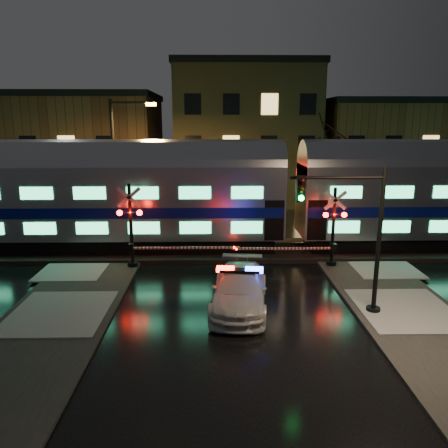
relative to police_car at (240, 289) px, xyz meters
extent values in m
plane|color=black|center=(-0.24, 2.36, -0.74)|extent=(120.00, 120.00, 0.00)
cube|color=black|center=(-0.24, 7.36, -0.62)|extent=(90.00, 4.20, 0.24)
cube|color=#2D2D2D|center=(-6.74, -3.64, -0.68)|extent=(4.00, 20.00, 0.12)
cube|color=#2D2D2D|center=(6.26, -3.64, -0.68)|extent=(4.00, 20.00, 0.12)
cube|color=brown|center=(-13.24, 24.36, 3.76)|extent=(14.00, 10.00, 9.00)
cube|color=brown|center=(1.76, 24.86, 5.01)|extent=(12.00, 11.00, 11.50)
cube|color=brown|center=(14.76, 24.36, 3.51)|extent=(12.00, 10.00, 8.50)
cube|color=black|center=(-9.82, 7.36, -0.10)|extent=(24.00, 2.40, 0.80)
cube|color=#B7BAC1|center=(-9.82, 7.36, 2.20)|extent=(25.00, 3.05, 3.80)
cube|color=navy|center=(-9.82, 7.36, 1.80)|extent=(24.75, 3.09, 0.55)
cube|color=#43FFA6|center=(-9.82, 5.81, 1.05)|extent=(21.00, 0.05, 0.62)
cube|color=#43FFA6|center=(-9.82, 5.81, 2.85)|extent=(21.00, 0.05, 0.62)
cylinder|color=#B7BAC1|center=(-9.82, 7.36, 3.90)|extent=(25.00, 3.05, 3.05)
imported|color=silver|center=(0.00, 0.00, -0.01)|extent=(2.57, 5.25, 1.47)
cube|color=black|center=(0.00, 0.00, 0.77)|extent=(1.56, 0.55, 0.10)
cube|color=#FF0C05|center=(-0.55, 0.06, 0.81)|extent=(0.71, 0.41, 0.17)
cube|color=#1426FF|center=(0.55, -0.06, 0.81)|extent=(0.71, 0.41, 0.17)
cylinder|color=black|center=(4.83, 4.76, -0.59)|extent=(0.50, 0.50, 0.30)
cylinder|color=black|center=(4.83, 4.76, 1.25)|extent=(0.16, 0.16, 3.99)
sphere|color=#FF0C05|center=(4.38, 4.58, 1.95)|extent=(0.26, 0.26, 0.26)
sphere|color=#FF0C05|center=(5.28, 4.58, 1.95)|extent=(0.26, 0.26, 0.26)
cube|color=white|center=(2.34, 4.51, 0.30)|extent=(4.98, 0.10, 0.10)
cube|color=black|center=(4.83, 4.51, 0.30)|extent=(0.25, 0.30, 0.45)
cylinder|color=black|center=(-5.00, 4.76, -0.58)|extent=(0.52, 0.52, 0.31)
cylinder|color=black|center=(-5.00, 4.76, 1.36)|extent=(0.17, 0.17, 4.20)
sphere|color=#FF0C05|center=(-5.48, 4.58, 2.09)|extent=(0.27, 0.27, 0.27)
sphere|color=#FF0C05|center=(-4.53, 4.58, 2.09)|extent=(0.27, 0.27, 0.27)
cube|color=white|center=(-2.38, 4.51, 0.36)|extent=(5.25, 0.10, 0.10)
cube|color=black|center=(-5.00, 4.51, 0.36)|extent=(0.25, 0.30, 0.45)
cylinder|color=black|center=(4.98, -0.73, -0.60)|extent=(0.52, 0.52, 0.28)
cylinder|color=black|center=(4.98, -0.73, 2.02)|extent=(0.17, 0.17, 5.52)
cylinder|color=black|center=(3.33, -0.73, 4.41)|extent=(3.31, 0.11, 0.11)
cube|color=black|center=(2.04, -0.88, 4.04)|extent=(0.29, 0.26, 0.92)
sphere|color=#0CFF3F|center=(2.04, -1.04, 3.75)|extent=(0.20, 0.20, 0.20)
cylinder|color=black|center=(-7.16, 11.36, 3.46)|extent=(0.21, 0.21, 8.39)
cylinder|color=black|center=(-5.90, 11.36, 7.44)|extent=(2.52, 0.13, 0.13)
cube|color=#FFA126|center=(-4.75, 11.36, 7.34)|extent=(0.58, 0.29, 0.19)
camera|label=1|loc=(-0.92, -15.80, 6.29)|focal=35.00mm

